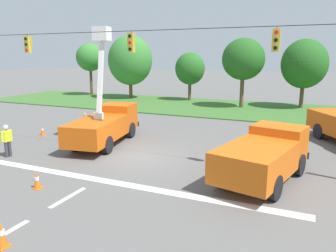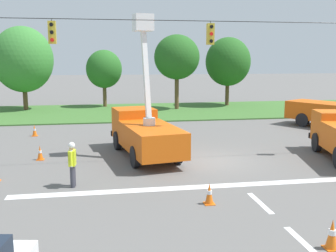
% 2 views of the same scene
% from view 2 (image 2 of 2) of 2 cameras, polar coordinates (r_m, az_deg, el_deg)
% --- Properties ---
extents(ground_plane, '(200.00, 200.00, 0.00)m').
position_cam_2_polar(ground_plane, '(19.31, 6.69, -5.04)').
color(ground_plane, '#605E5B').
extents(grass_verge, '(56.00, 12.00, 0.10)m').
position_cam_2_polar(grass_verge, '(36.62, -1.14, 2.18)').
color(grass_verge, '#3D6B2D').
rests_on(grass_verge, ground).
extents(lane_markings, '(17.60, 15.25, 0.01)m').
position_cam_2_polar(lane_markings, '(14.63, 12.43, -10.12)').
color(lane_markings, silver).
rests_on(lane_markings, ground).
extents(signal_gantry, '(26.20, 0.33, 7.20)m').
position_cam_2_polar(signal_gantry, '(18.64, 6.70, 8.22)').
color(signal_gantry, slate).
rests_on(signal_gantry, ground).
extents(tree_west, '(5.53, 5.11, 7.84)m').
position_cam_2_polar(tree_west, '(39.39, -20.30, 9.03)').
color(tree_west, brown).
rests_on(tree_west, ground).
extents(tree_centre, '(3.54, 3.18, 5.74)m').
position_cam_2_polar(tree_centre, '(39.90, -9.27, 8.14)').
color(tree_centre, brown).
rests_on(tree_centre, ground).
extents(tree_east, '(4.29, 4.11, 7.12)m').
position_cam_2_polar(tree_east, '(37.56, 1.29, 9.94)').
color(tree_east, brown).
rests_on(tree_east, ground).
extents(tree_far_east, '(4.53, 4.92, 7.01)m').
position_cam_2_polar(tree_far_east, '(41.02, 8.69, 9.19)').
color(tree_far_east, brown).
rests_on(tree_far_east, ground).
extents(utility_truck_bucket_lift, '(3.34, 6.96, 7.03)m').
position_cam_2_polar(utility_truck_bucket_lift, '(19.97, -3.45, -0.54)').
color(utility_truck_bucket_lift, '#D6560F').
rests_on(utility_truck_bucket_lift, ground).
extents(road_worker, '(0.28, 0.65, 1.77)m').
position_cam_2_polar(road_worker, '(15.62, -13.72, -5.05)').
color(road_worker, '#383842').
rests_on(road_worker, ground).
extents(traffic_cone_mid_left, '(0.36, 0.36, 0.73)m').
position_cam_2_polar(traffic_cone_mid_left, '(26.51, -18.80, -0.62)').
color(traffic_cone_mid_left, orange).
rests_on(traffic_cone_mid_left, ground).
extents(traffic_cone_lane_edge_a, '(0.36, 0.36, 0.82)m').
position_cam_2_polar(traffic_cone_lane_edge_a, '(11.45, 22.71, -14.28)').
color(traffic_cone_lane_edge_a, orange).
rests_on(traffic_cone_lane_edge_a, ground).
extents(traffic_cone_lane_edge_b, '(0.36, 0.36, 0.74)m').
position_cam_2_polar(traffic_cone_lane_edge_b, '(13.67, 6.02, -9.76)').
color(traffic_cone_lane_edge_b, orange).
rests_on(traffic_cone_lane_edge_b, ground).
extents(traffic_cone_far_left, '(0.36, 0.36, 0.72)m').
position_cam_2_polar(traffic_cone_far_left, '(20.26, -18.08, -3.72)').
color(traffic_cone_far_left, orange).
rests_on(traffic_cone_far_left, ground).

